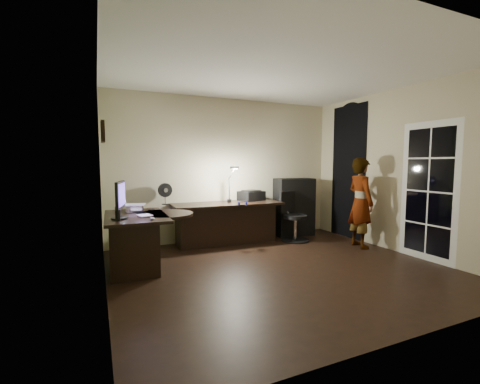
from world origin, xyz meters
name	(u,v)px	position (x,y,z in m)	size (l,w,h in m)	color
floor	(280,269)	(0.00, 0.00, -0.01)	(4.50, 4.00, 0.01)	black
ceiling	(283,70)	(0.00, 0.00, 2.71)	(4.50, 4.00, 0.01)	silver
wall_back	(227,170)	(0.00, 2.00, 1.35)	(4.50, 0.01, 2.70)	#C3B792
wall_front	(414,179)	(0.00, -2.00, 1.35)	(4.50, 0.01, 2.70)	#C3B792
wall_left	(102,175)	(-2.25, 0.00, 1.35)	(0.01, 4.00, 2.70)	#C3B792
wall_right	(399,171)	(2.25, 0.00, 1.35)	(0.01, 4.00, 2.70)	#C3B792
green_wall_overlay	(103,175)	(-2.24, 0.00, 1.35)	(0.00, 4.00, 2.70)	#526327
arched_doorway	(348,172)	(2.24, 1.15, 1.30)	(0.01, 0.90, 2.60)	black
french_door	(428,192)	(2.24, -0.55, 1.05)	(0.02, 0.92, 2.10)	white
framed_picture	(103,132)	(-2.22, 0.45, 1.85)	(0.04, 0.30, 0.25)	black
desk_left	(136,242)	(-1.83, 0.85, 0.38)	(0.81, 1.31, 0.76)	black
desk_right	(228,223)	(-0.14, 1.63, 0.38)	(2.01, 0.70, 0.75)	black
cabinet	(294,207)	(1.36, 1.71, 0.58)	(0.78, 0.39, 1.17)	black
laptop_stand	(134,209)	(-1.83, 1.12, 0.81)	(0.24, 0.20, 0.10)	silver
laptop	(133,197)	(-1.83, 1.12, 0.98)	(0.34, 0.32, 0.23)	silver
monitor	(119,205)	(-2.06, 0.61, 0.94)	(0.11, 0.53, 0.35)	black
mouse	(152,219)	(-1.68, 0.35, 0.78)	(0.06, 0.09, 0.03)	silver
phone	(151,209)	(-1.55, 1.26, 0.76)	(0.07, 0.14, 0.01)	black
pen	(147,213)	(-1.68, 0.88, 0.77)	(0.01, 0.16, 0.01)	black
speaker	(118,214)	(-2.08, 0.47, 0.85)	(0.07, 0.07, 0.17)	black
notepad	(145,215)	(-1.73, 0.71, 0.77)	(0.17, 0.23, 0.01)	silver
desk_fan	(165,194)	(-1.23, 1.84, 0.94)	(0.24, 0.13, 0.38)	black
headphones	(243,203)	(-0.03, 1.21, 0.79)	(0.17, 0.07, 0.08)	navy
printer	(251,195)	(0.42, 1.79, 0.85)	(0.45, 0.35, 0.20)	black
desk_lamp	(229,183)	(-0.09, 1.67, 1.11)	(0.17, 0.32, 0.71)	black
office_chair	(295,216)	(1.10, 1.28, 0.47)	(0.52, 0.52, 0.94)	black
person	(361,203)	(1.90, 0.45, 0.79)	(0.56, 0.37, 1.57)	#D8A88C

